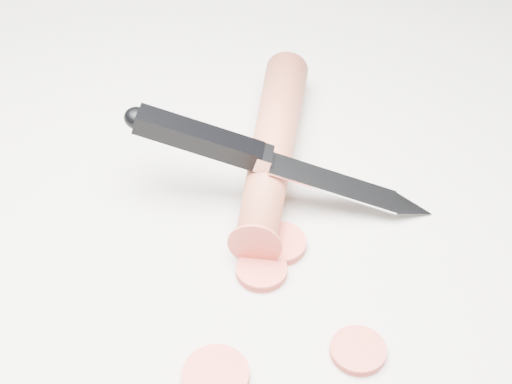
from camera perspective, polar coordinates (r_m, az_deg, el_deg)
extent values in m
plane|color=beige|center=(0.47, -1.45, -5.77)|extent=(2.40, 2.40, 0.00)
cylinder|color=#C25235|center=(0.54, 1.39, 3.78)|extent=(0.09, 0.21, 0.03)
cylinder|color=#DE4838|center=(0.47, 0.45, -6.30)|extent=(0.03, 0.03, 0.01)
cylinder|color=#DE4838|center=(0.43, 8.17, -12.43)|extent=(0.03, 0.03, 0.01)
cylinder|color=#DE4838|center=(0.42, -3.23, -14.42)|extent=(0.04, 0.04, 0.01)
cylinder|color=#DE4838|center=(0.48, 1.84, -4.15)|extent=(0.04, 0.04, 0.01)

